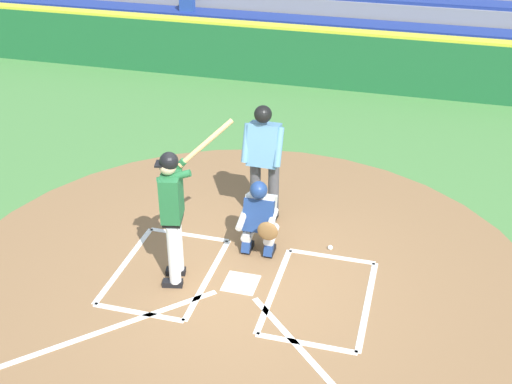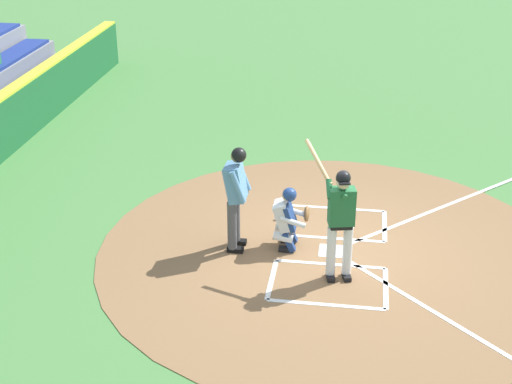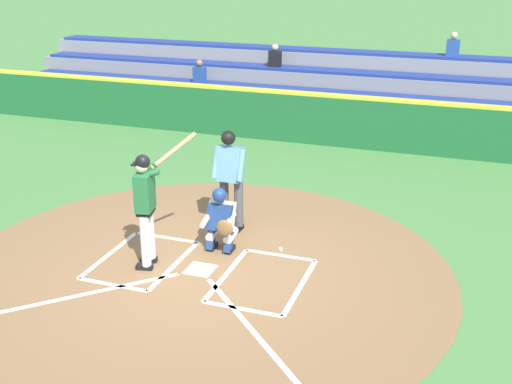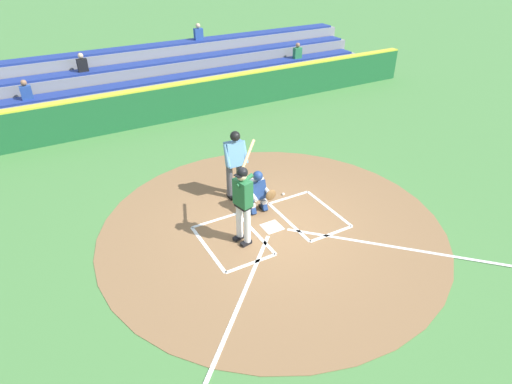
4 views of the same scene
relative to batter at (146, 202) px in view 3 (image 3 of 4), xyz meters
name	(u,v)px [view 3 (image 3 of 4)]	position (x,y,z in m)	size (l,w,h in m)	color
ground_plane	(200,270)	(-0.82, -0.13, -1.10)	(120.00, 120.00, 0.00)	#4C8442
dirt_circle	(200,270)	(-0.82, -0.13, -1.09)	(8.00, 8.00, 0.01)	olive
home_plate_and_chalk	(176,296)	(-0.82, 0.75, -1.08)	(7.93, 4.91, 0.01)	white
batter	(146,202)	(0.00, 0.00, 0.00)	(0.85, 0.87, 2.13)	white
catcher	(221,218)	(-0.87, -0.90, -0.51)	(0.59, 0.60, 1.13)	black
plate_umpire	(230,173)	(-0.70, -1.76, -0.02)	(0.59, 0.42, 1.86)	#4C4C51
baseball	(281,249)	(-1.82, -1.21, -1.06)	(0.07, 0.07, 0.07)	white
backstop_wall	(319,119)	(-0.82, -7.63, -0.45)	(22.00, 0.36, 1.31)	#1E6033
bleacher_stand	(342,95)	(-0.82, -10.33, -0.40)	(20.00, 3.40, 2.55)	gray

